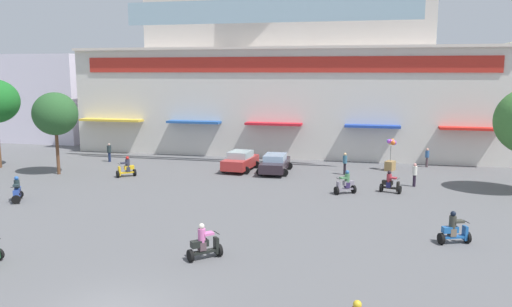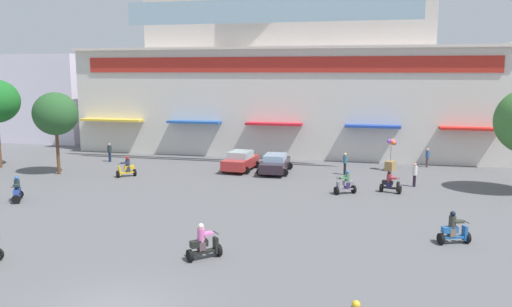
% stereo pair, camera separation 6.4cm
% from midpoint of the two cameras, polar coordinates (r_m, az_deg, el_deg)
% --- Properties ---
extents(ground_plane, '(128.00, 128.00, 0.00)m').
position_cam_midpoint_polar(ground_plane, '(29.11, -3.73, -6.24)').
color(ground_plane, '#59595C').
extents(colonial_building, '(39.36, 17.27, 20.99)m').
position_cam_midpoint_polar(colonial_building, '(50.84, 3.81, 10.90)').
color(colonial_building, silver).
rests_on(colonial_building, ground).
extents(flank_building_left, '(12.90, 8.25, 9.51)m').
position_cam_midpoint_polar(flank_building_left, '(62.83, -23.04, 5.83)').
color(flank_building_left, silver).
rests_on(flank_building_left, ground).
extents(plaza_tree_2, '(3.40, 3.06, 6.21)m').
position_cam_midpoint_polar(plaza_tree_2, '(40.74, -21.75, 4.15)').
color(plaza_tree_2, brown).
rests_on(plaza_tree_2, ground).
extents(parked_car_0, '(2.64, 4.18, 1.55)m').
position_cam_midpoint_polar(parked_car_0, '(39.77, -1.82, -0.83)').
color(parked_car_0, '#B22E2C').
rests_on(parked_car_0, ground).
extents(parked_car_1, '(2.51, 4.46, 1.43)m').
position_cam_midpoint_polar(parked_car_1, '(38.98, 2.11, -1.11)').
color(parked_car_1, '#2C2129').
rests_on(parked_car_1, ground).
extents(scooter_rider_0, '(1.18, 1.51, 1.52)m').
position_cam_midpoint_polar(scooter_rider_0, '(33.78, -25.38, -3.87)').
color(scooter_rider_0, black).
rests_on(scooter_rider_0, ground).
extents(scooter_rider_3, '(1.39, 1.33, 1.54)m').
position_cam_midpoint_polar(scooter_rider_3, '(38.70, -14.44, -1.64)').
color(scooter_rider_3, black).
rests_on(scooter_rider_3, ground).
extents(scooter_rider_6, '(1.42, 0.89, 1.45)m').
position_cam_midpoint_polar(scooter_rider_6, '(33.78, 14.85, -3.31)').
color(scooter_rider_6, black).
rests_on(scooter_rider_6, ground).
extents(scooter_rider_7, '(1.42, 1.37, 1.57)m').
position_cam_midpoint_polar(scooter_rider_7, '(21.55, -5.95, -10.14)').
color(scooter_rider_7, black).
rests_on(scooter_rider_7, ground).
extents(scooter_rider_8, '(1.51, 1.00, 1.54)m').
position_cam_midpoint_polar(scooter_rider_8, '(24.93, 21.37, -8.08)').
color(scooter_rider_8, black).
rests_on(scooter_rider_8, ground).
extents(scooter_rider_9, '(1.45, 1.17, 1.54)m').
position_cam_midpoint_polar(scooter_rider_9, '(32.81, 10.02, -3.43)').
color(scooter_rider_9, black).
rests_on(scooter_rider_9, ground).
extents(pedestrian_0, '(0.48, 0.48, 1.61)m').
position_cam_midpoint_polar(pedestrian_0, '(45.38, -16.25, 0.24)').
color(pedestrian_0, '#172345').
rests_on(pedestrian_0, ground).
extents(pedestrian_1, '(0.35, 0.35, 1.62)m').
position_cam_midpoint_polar(pedestrian_1, '(35.91, 17.40, -2.13)').
color(pedestrian_1, '#241B2B').
rests_on(pedestrian_1, ground).
extents(pedestrian_2, '(0.39, 0.39, 1.56)m').
position_cam_midpoint_polar(pedestrian_2, '(43.43, 18.69, -0.30)').
color(pedestrian_2, '#503F45').
rests_on(pedestrian_2, ground).
extents(pedestrian_3, '(0.40, 0.40, 1.68)m').
position_cam_midpoint_polar(pedestrian_3, '(38.73, 9.95, -0.96)').
color(pedestrian_3, black).
rests_on(pedestrian_3, ground).
extents(balloon_vendor_cart, '(0.90, 1.06, 2.53)m').
position_cam_midpoint_polar(balloon_vendor_cart, '(41.11, 14.89, -0.23)').
color(balloon_vendor_cart, '#9B7A48').
rests_on(balloon_vendor_cart, ground).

